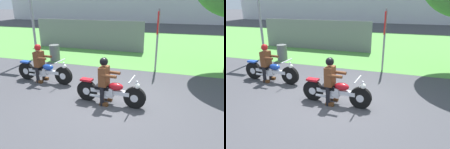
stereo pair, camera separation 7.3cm
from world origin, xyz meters
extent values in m
plane|color=#424247|center=(0.00, 0.00, 0.00)|extent=(120.00, 120.00, 0.00)
cube|color=#549342|center=(0.00, 9.17, 0.00)|extent=(60.00, 12.00, 0.01)
cylinder|color=black|center=(0.74, -0.22, 0.32)|extent=(0.64, 0.15, 0.63)
cylinder|color=silver|center=(0.74, -0.22, 0.32)|extent=(0.23, 0.15, 0.22)
cylinder|color=black|center=(-0.74, -0.14, 0.32)|extent=(0.64, 0.15, 0.63)
cylinder|color=silver|center=(-0.74, -0.14, 0.32)|extent=(0.23, 0.15, 0.22)
cube|color=silver|center=(0.00, -0.18, 0.40)|extent=(1.19, 0.20, 0.12)
cube|color=silver|center=(-0.05, -0.18, 0.38)|extent=(0.33, 0.26, 0.28)
ellipsoid|color=#B2141E|center=(0.18, -0.19, 0.58)|extent=(0.45, 0.26, 0.22)
cube|color=black|center=(-0.22, -0.17, 0.50)|extent=(0.45, 0.26, 0.10)
cube|color=#B2141E|center=(-0.74, -0.14, 0.66)|extent=(0.37, 0.22, 0.06)
cylinder|color=silver|center=(0.69, -0.22, 0.57)|extent=(0.25, 0.06, 0.53)
cylinder|color=silver|center=(0.64, -0.21, 0.86)|extent=(0.07, 0.66, 0.04)
sphere|color=white|center=(0.80, -0.22, 0.68)|extent=(0.16, 0.16, 0.16)
cylinder|color=silver|center=(-0.31, -0.31, 0.26)|extent=(0.55, 0.11, 0.08)
cylinder|color=black|center=(-0.17, 0.01, 0.28)|extent=(0.12, 0.12, 0.57)
cube|color=#593319|center=(-0.11, 0.00, 0.05)|extent=(0.24, 0.11, 0.10)
cylinder|color=black|center=(-0.19, -0.35, 0.28)|extent=(0.12, 0.12, 0.57)
cube|color=#593319|center=(-0.13, -0.36, 0.05)|extent=(0.24, 0.11, 0.10)
cube|color=brown|center=(-0.18, -0.17, 0.85)|extent=(0.24, 0.39, 0.56)
cylinder|color=brown|center=(0.05, -0.01, 0.93)|extent=(0.42, 0.11, 0.09)
cylinder|color=brown|center=(0.03, -0.35, 0.93)|extent=(0.42, 0.11, 0.09)
sphere|color=#D8A884|center=(-0.18, -0.17, 1.25)|extent=(0.20, 0.20, 0.20)
sphere|color=black|center=(-0.18, -0.17, 1.28)|extent=(0.24, 0.24, 0.24)
cylinder|color=black|center=(-2.06, 0.77, 0.33)|extent=(0.67, 0.15, 0.67)
cylinder|color=silver|center=(-2.06, 0.77, 0.33)|extent=(0.24, 0.15, 0.23)
cylinder|color=black|center=(-3.71, 0.86, 0.33)|extent=(0.67, 0.15, 0.67)
cylinder|color=silver|center=(-3.71, 0.86, 0.33)|extent=(0.24, 0.15, 0.23)
cube|color=silver|center=(-2.89, 0.81, 0.41)|extent=(1.32, 0.20, 0.12)
cube|color=silver|center=(-2.94, 0.82, 0.39)|extent=(0.33, 0.26, 0.28)
ellipsoid|color=#1E47B2|center=(-2.71, 0.81, 0.59)|extent=(0.45, 0.26, 0.22)
cube|color=black|center=(-3.11, 0.83, 0.51)|extent=(0.45, 0.26, 0.10)
cube|color=#1E47B2|center=(-3.71, 0.86, 0.70)|extent=(0.37, 0.22, 0.06)
cylinder|color=silver|center=(-2.11, 0.78, 0.58)|extent=(0.25, 0.06, 0.53)
cylinder|color=silver|center=(-2.16, 0.78, 0.87)|extent=(0.07, 0.66, 0.04)
sphere|color=white|center=(-2.00, 0.77, 0.69)|extent=(0.16, 0.16, 0.16)
cylinder|color=silver|center=(-3.19, 0.69, 0.27)|extent=(0.55, 0.11, 0.08)
cylinder|color=black|center=(-3.06, 1.00, 0.29)|extent=(0.12, 0.12, 0.58)
cube|color=#593319|center=(-3.00, 1.00, 0.05)|extent=(0.24, 0.11, 0.10)
cylinder|color=black|center=(-3.07, 0.64, 0.29)|extent=(0.12, 0.12, 0.58)
cube|color=#593319|center=(-3.01, 0.64, 0.05)|extent=(0.24, 0.11, 0.10)
cube|color=brown|center=(-3.07, 0.82, 0.86)|extent=(0.24, 0.39, 0.56)
cylinder|color=brown|center=(-2.84, 0.98, 0.94)|extent=(0.42, 0.11, 0.09)
cylinder|color=brown|center=(-2.85, 0.64, 0.94)|extent=(0.42, 0.11, 0.09)
sphere|color=tan|center=(-3.07, 0.82, 1.26)|extent=(0.20, 0.20, 0.20)
sphere|color=#B21919|center=(-3.07, 0.82, 1.29)|extent=(0.24, 0.24, 0.24)
cylinder|color=gray|center=(-5.35, 3.72, 2.52)|extent=(0.12, 0.12, 5.04)
cylinder|color=#595E5B|center=(-4.13, 3.54, 0.40)|extent=(0.49, 0.49, 0.81)
cylinder|color=gray|center=(0.93, 3.42, 1.30)|extent=(0.08, 0.08, 2.60)
cube|color=red|center=(0.93, 3.42, 2.05)|extent=(0.04, 0.60, 0.90)
cube|color=slate|center=(-3.59, 6.54, 0.90)|extent=(7.00, 0.06, 1.80)
camera|label=1|loc=(1.71, -5.48, 2.87)|focal=33.57mm
camera|label=2|loc=(1.78, -5.46, 2.87)|focal=33.57mm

